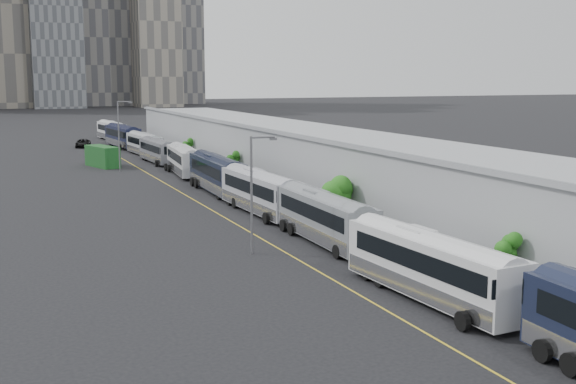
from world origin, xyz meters
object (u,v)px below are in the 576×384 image
bus_6 (184,163)px  bus_8 (144,146)px  bus_10 (111,132)px  shipping_container (102,156)px  bus_4 (261,196)px  street_lamp_near (254,186)px  bus_5 (217,177)px  bus_3 (325,222)px  bus_9 (123,138)px  suv (83,143)px  bus_7 (158,153)px  street_lamp_far (120,131)px  bus_2 (431,272)px

bus_6 → bus_8: bus_6 is taller
bus_10 → shipping_container: size_ratio=1.93×
bus_4 → street_lamp_near: (-5.96, -14.41, 3.28)m
bus_4 → bus_5: (0.06, 13.81, 0.03)m
bus_3 → street_lamp_near: size_ratio=1.57×
bus_9 → suv: bus_9 is taller
bus_10 → bus_5: bearing=-95.4°
bus_5 → bus_9: bearing=92.2°
bus_10 → street_lamp_near: bearing=-98.8°
bus_7 → bus_9: bearing=88.7°
bus_9 → street_lamp_far: size_ratio=1.49×
suv → bus_4: bearing=-73.3°
bus_2 → street_lamp_far: bearing=91.9°
bus_3 → street_lamp_near: 7.11m
bus_7 → bus_8: (0.34, 11.07, 0.03)m
bus_4 → bus_9: (-0.35, 69.43, 0.03)m
bus_4 → bus_10: bearing=87.9°
street_lamp_far → bus_9: bearing=79.4°
bus_7 → bus_9: bus_9 is taller
bus_5 → bus_8: (0.44, 40.87, -0.19)m
shipping_container → bus_10: bearing=63.0°
bus_7 → street_lamp_near: street_lamp_near is taller
bus_4 → bus_5: size_ratio=0.98×
bus_9 → bus_10: bus_9 is taller
bus_10 → suv: bus_10 is taller
street_lamp_near → bus_6: bearing=81.7°
bus_2 → bus_8: bearing=85.7°
bus_9 → bus_4: bearing=-95.2°
bus_4 → street_lamp_far: street_lamp_far is taller
bus_2 → bus_5: bus_5 is taller
bus_10 → suv: (-7.26, -12.82, -0.87)m
bus_6 → bus_8: (0.09, 25.35, -0.05)m
bus_4 → bus_7: 43.62m
shipping_container → suv: size_ratio=1.28×
bus_3 → bus_9: (-0.59, 82.78, 0.07)m
bus_3 → bus_6: bus_3 is taller
bus_4 → bus_10: 85.40m
bus_2 → bus_4: size_ratio=0.99×
bus_7 → suv: bearing=101.5°
bus_4 → bus_5: bus_5 is taller
street_lamp_near → bus_3: bearing=9.7°
bus_3 → bus_7: 56.97m
bus_5 → bus_9: size_ratio=0.99×
shipping_container → street_lamp_near: bearing=-103.7°
bus_2 → bus_3: (0.77, 15.56, -0.02)m
bus_4 → bus_9: bus_9 is taller
bus_6 → bus_10: size_ratio=0.98×
street_lamp_near → street_lamp_far: bearing=90.8°
bus_10 → street_lamp_near: 100.06m
bus_5 → shipping_container: 29.38m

